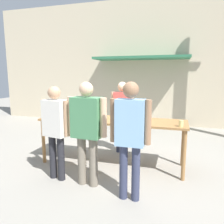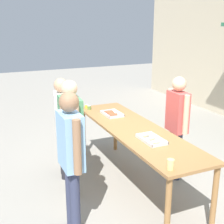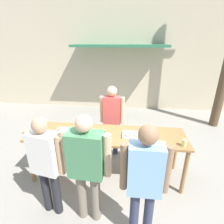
{
  "view_description": "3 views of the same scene",
  "coord_description": "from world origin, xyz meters",
  "px_view_note": "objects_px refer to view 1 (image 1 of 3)",
  "views": [
    {
      "loc": [
        1.23,
        -4.13,
        1.84
      ],
      "look_at": [
        0.0,
        0.0,
        1.1
      ],
      "focal_mm": 35.0,
      "sensor_mm": 36.0,
      "label": 1
    },
    {
      "loc": [
        3.86,
        -2.1,
        2.52
      ],
      "look_at": [
        -0.76,
        -0.03,
        1.0
      ],
      "focal_mm": 50.0,
      "sensor_mm": 36.0,
      "label": 2
    },
    {
      "loc": [
        0.41,
        -2.83,
        2.56
      ],
      "look_at": [
        0.03,
        0.74,
        1.09
      ],
      "focal_mm": 28.0,
      "sensor_mm": 36.0,
      "label": 3
    }
  ],
  "objects_px": {
    "person_customer_holding_hotdog": "(56,125)",
    "food_tray_buns": "(137,120)",
    "food_tray_sausages": "(77,117)",
    "person_customer_with_cup": "(130,131)",
    "condiment_jar_mustard": "(46,117)",
    "person_customer_waiting_in_line": "(87,126)",
    "beer_cup": "(181,123)",
    "person_server_behind_table": "(122,111)",
    "condiment_jar_ketchup": "(51,117)"
  },
  "relations": [
    {
      "from": "condiment_jar_mustard",
      "to": "person_customer_holding_hotdog",
      "type": "bearing_deg",
      "value": -46.75
    },
    {
      "from": "condiment_jar_ketchup",
      "to": "person_customer_holding_hotdog",
      "type": "relative_size",
      "value": 0.04
    },
    {
      "from": "food_tray_buns",
      "to": "person_customer_with_cup",
      "type": "distance_m",
      "value": 1.15
    },
    {
      "from": "beer_cup",
      "to": "person_server_behind_table",
      "type": "relative_size",
      "value": 0.07
    },
    {
      "from": "condiment_jar_mustard",
      "to": "person_customer_holding_hotdog",
      "type": "xyz_separation_m",
      "value": [
        0.58,
        -0.62,
        -0.01
      ]
    },
    {
      "from": "person_server_behind_table",
      "to": "person_customer_with_cup",
      "type": "relative_size",
      "value": 0.96
    },
    {
      "from": "person_server_behind_table",
      "to": "condiment_jar_mustard",
      "type": "bearing_deg",
      "value": -140.17
    },
    {
      "from": "food_tray_buns",
      "to": "beer_cup",
      "type": "height_order",
      "value": "beer_cup"
    },
    {
      "from": "food_tray_sausages",
      "to": "person_server_behind_table",
      "type": "relative_size",
      "value": 0.24
    },
    {
      "from": "food_tray_buns",
      "to": "person_customer_holding_hotdog",
      "type": "relative_size",
      "value": 0.27
    },
    {
      "from": "food_tray_buns",
      "to": "condiment_jar_ketchup",
      "type": "bearing_deg",
      "value": -172.28
    },
    {
      "from": "condiment_jar_mustard",
      "to": "person_customer_with_cup",
      "type": "xyz_separation_m",
      "value": [
        1.95,
        -0.89,
        0.06
      ]
    },
    {
      "from": "food_tray_sausages",
      "to": "person_customer_holding_hotdog",
      "type": "height_order",
      "value": "person_customer_holding_hotdog"
    },
    {
      "from": "person_server_behind_table",
      "to": "person_customer_holding_hotdog",
      "type": "height_order",
      "value": "person_server_behind_table"
    },
    {
      "from": "condiment_jar_mustard",
      "to": "person_customer_with_cup",
      "type": "height_order",
      "value": "person_customer_with_cup"
    },
    {
      "from": "condiment_jar_mustard",
      "to": "person_customer_with_cup",
      "type": "relative_size",
      "value": 0.04
    },
    {
      "from": "person_customer_holding_hotdog",
      "to": "food_tray_buns",
      "type": "bearing_deg",
      "value": -134.04
    },
    {
      "from": "condiment_jar_mustard",
      "to": "beer_cup",
      "type": "bearing_deg",
      "value": 0.14
    },
    {
      "from": "food_tray_sausages",
      "to": "person_customer_waiting_in_line",
      "type": "relative_size",
      "value": 0.23
    },
    {
      "from": "condiment_jar_mustard",
      "to": "person_customer_with_cup",
      "type": "bearing_deg",
      "value": -24.61
    },
    {
      "from": "person_customer_holding_hotdog",
      "to": "person_server_behind_table",
      "type": "bearing_deg",
      "value": -104.0
    },
    {
      "from": "beer_cup",
      "to": "person_customer_with_cup",
      "type": "bearing_deg",
      "value": -128.1
    },
    {
      "from": "food_tray_buns",
      "to": "person_customer_waiting_in_line",
      "type": "distance_m",
      "value": 1.13
    },
    {
      "from": "person_server_behind_table",
      "to": "person_customer_waiting_in_line",
      "type": "distance_m",
      "value": 1.69
    },
    {
      "from": "beer_cup",
      "to": "person_customer_with_cup",
      "type": "distance_m",
      "value": 1.14
    },
    {
      "from": "food_tray_buns",
      "to": "person_server_behind_table",
      "type": "xyz_separation_m",
      "value": [
        -0.49,
        0.77,
        0.04
      ]
    },
    {
      "from": "person_customer_with_cup",
      "to": "person_customer_waiting_in_line",
      "type": "height_order",
      "value": "person_customer_with_cup"
    },
    {
      "from": "condiment_jar_ketchup",
      "to": "beer_cup",
      "type": "xyz_separation_m",
      "value": [
        2.56,
        -0.01,
        0.02
      ]
    },
    {
      "from": "person_server_behind_table",
      "to": "food_tray_buns",
      "type": "bearing_deg",
      "value": -54.52
    },
    {
      "from": "food_tray_sausages",
      "to": "person_customer_with_cup",
      "type": "xyz_separation_m",
      "value": [
        1.39,
        -1.14,
        0.08
      ]
    },
    {
      "from": "person_customer_waiting_in_line",
      "to": "person_customer_with_cup",
      "type": "bearing_deg",
      "value": 167.41
    },
    {
      "from": "person_customer_with_cup",
      "to": "person_customer_waiting_in_line",
      "type": "xyz_separation_m",
      "value": [
        -0.76,
        0.23,
        -0.03
      ]
    },
    {
      "from": "condiment_jar_mustard",
      "to": "condiment_jar_ketchup",
      "type": "bearing_deg",
      "value": 7.23
    },
    {
      "from": "food_tray_sausages",
      "to": "condiment_jar_mustard",
      "type": "xyz_separation_m",
      "value": [
        -0.56,
        -0.25,
        0.02
      ]
    },
    {
      "from": "beer_cup",
      "to": "person_server_behind_table",
      "type": "height_order",
      "value": "person_server_behind_table"
    },
    {
      "from": "person_customer_with_cup",
      "to": "condiment_jar_mustard",
      "type": "bearing_deg",
      "value": -24.27
    },
    {
      "from": "food_tray_buns",
      "to": "person_customer_with_cup",
      "type": "xyz_separation_m",
      "value": [
        0.1,
        -1.14,
        0.08
      ]
    },
    {
      "from": "person_server_behind_table",
      "to": "person_customer_waiting_in_line",
      "type": "height_order",
      "value": "person_customer_waiting_in_line"
    },
    {
      "from": "condiment_jar_mustard",
      "to": "person_server_behind_table",
      "type": "xyz_separation_m",
      "value": [
        1.36,
        1.02,
        0.03
      ]
    },
    {
      "from": "condiment_jar_mustard",
      "to": "person_customer_holding_hotdog",
      "type": "height_order",
      "value": "person_customer_holding_hotdog"
    },
    {
      "from": "food_tray_buns",
      "to": "condiment_jar_ketchup",
      "type": "relative_size",
      "value": 6.1
    },
    {
      "from": "food_tray_buns",
      "to": "person_customer_holding_hotdog",
      "type": "xyz_separation_m",
      "value": [
        -1.26,
        -0.87,
        0.01
      ]
    },
    {
      "from": "condiment_jar_ketchup",
      "to": "person_customer_with_cup",
      "type": "relative_size",
      "value": 0.04
    },
    {
      "from": "person_customer_waiting_in_line",
      "to": "person_server_behind_table",
      "type": "bearing_deg",
      "value": -91.65
    },
    {
      "from": "food_tray_sausages",
      "to": "condiment_jar_ketchup",
      "type": "bearing_deg",
      "value": -152.97
    },
    {
      "from": "food_tray_buns",
      "to": "condiment_jar_mustard",
      "type": "distance_m",
      "value": 1.86
    },
    {
      "from": "condiment_jar_mustard",
      "to": "person_customer_waiting_in_line",
      "type": "distance_m",
      "value": 1.36
    },
    {
      "from": "condiment_jar_mustard",
      "to": "person_customer_holding_hotdog",
      "type": "distance_m",
      "value": 0.85
    },
    {
      "from": "condiment_jar_ketchup",
      "to": "person_server_behind_table",
      "type": "bearing_deg",
      "value": 38.4
    },
    {
      "from": "food_tray_buns",
      "to": "person_customer_waiting_in_line",
      "type": "xyz_separation_m",
      "value": [
        -0.66,
        -0.91,
        0.05
      ]
    }
  ]
}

